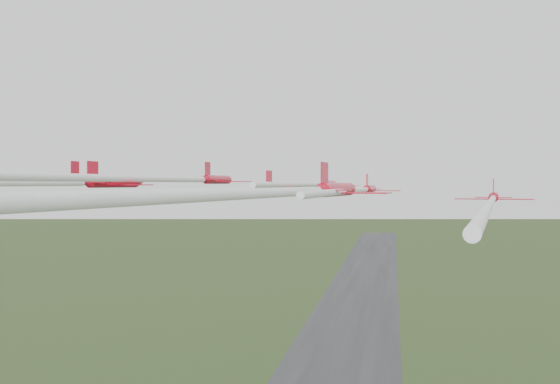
% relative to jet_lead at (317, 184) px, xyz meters
% --- Properties ---
extents(runway, '(38.00, 900.00, 0.04)m').
position_rel_jet_lead_xyz_m(runway, '(-5.79, 191.22, -57.01)').
color(runway, '#2E2E30').
rests_on(runway, ground).
extents(jet_lead, '(9.22, 48.70, 2.73)m').
position_rel_jet_lead_xyz_m(jet_lead, '(0.00, 0.00, 0.00)').
color(jet_lead, red).
extents(jet_row2_left, '(9.97, 69.62, 2.97)m').
position_rel_jet_lead_xyz_m(jet_row2_left, '(-14.53, -20.97, 0.63)').
color(jet_row2_left, red).
extents(jet_row2_right, '(8.05, 49.04, 2.39)m').
position_rel_jet_lead_xyz_m(jet_row2_right, '(7.01, -18.02, -0.60)').
color(jet_row2_right, red).
extents(jet_row3_left, '(8.98, 53.74, 2.66)m').
position_rel_jet_lead_xyz_m(jet_row3_left, '(-29.22, -24.58, 0.79)').
color(jet_row3_left, red).
extents(jet_row3_mid, '(9.84, 44.44, 2.66)m').
position_rel_jet_lead_xyz_m(jet_row3_mid, '(-3.48, -26.13, -0.58)').
color(jet_row3_mid, red).
extents(jet_row3_right, '(12.51, 56.21, 2.38)m').
position_rel_jet_lead_xyz_m(jet_row3_right, '(18.88, -33.31, -1.33)').
color(jet_row3_right, red).
extents(jet_row4_left, '(11.21, 56.00, 2.55)m').
position_rel_jet_lead_xyz_m(jet_row4_left, '(-18.75, -43.44, 0.19)').
color(jet_row4_left, red).
extents(jet_row4_right, '(14.48, 61.62, 2.94)m').
position_rel_jet_lead_xyz_m(jet_row4_right, '(3.23, -46.76, -0.46)').
color(jet_row4_right, red).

